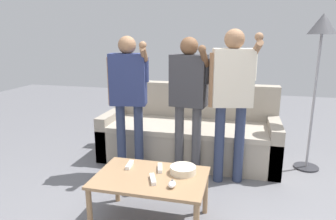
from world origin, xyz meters
The scene contains 12 objects.
ground_plane centered at (0.00, 0.00, 0.00)m, with size 12.00×12.00×0.00m, color slate.
couch centered at (-0.12, 1.40, 0.31)m, with size 2.16×0.87×0.92m.
coffee_table centered at (-0.18, -0.11, 0.38)m, with size 0.90×0.60×0.43m.
snack_bowl centered at (0.07, 0.01, 0.46)m, with size 0.21×0.21×0.06m, color beige.
game_remote_nunchuk centered at (0.03, -0.24, 0.45)m, with size 0.06×0.09×0.05m.
floor_lamp centered at (1.29, 1.38, 1.50)m, with size 0.30×0.30×1.76m.
player_left centered at (-0.69, 0.77, 0.96)m, with size 0.47×0.30×1.53m.
player_center centered at (-0.05, 0.88, 0.96)m, with size 0.44×0.37×1.52m.
player_right centered at (0.40, 0.83, 1.01)m, with size 0.50×0.31×1.60m.
game_remote_wand_near centered at (-0.14, 0.03, 0.45)m, with size 0.08×0.15×0.03m.
game_remote_wand_far centered at (-0.14, -0.18, 0.45)m, with size 0.10×0.16×0.03m.
game_remote_wand_spare centered at (-0.41, 0.02, 0.45)m, with size 0.05×0.15×0.03m.
Camera 1 is at (0.50, -2.27, 1.54)m, focal length 32.57 mm.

